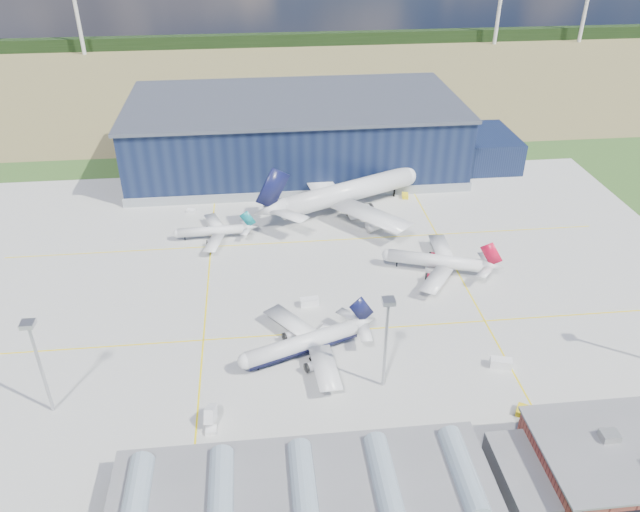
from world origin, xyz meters
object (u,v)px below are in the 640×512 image
at_px(gse_tug_c, 405,196).
at_px(car_a, 577,421).
at_px(hangar, 302,137).
at_px(gse_cart_b, 191,211).
at_px(airstair, 211,417).
at_px(car_b, 298,455).
at_px(light_mast_center, 387,329).
at_px(gse_tug_b, 522,411).
at_px(gse_van_a, 309,302).
at_px(gse_van_c, 501,363).
at_px(gse_cart_a, 430,270).
at_px(gse_van_b, 331,333).
at_px(airliner_navy, 302,336).
at_px(airliner_regional, 211,227).
at_px(light_mast_west, 36,353).
at_px(airliner_widebody, 348,182).
at_px(airliner_red, 436,255).

bearing_deg(gse_tug_c, car_a, -74.26).
relative_size(hangar, gse_cart_b, 52.62).
xyz_separation_m(airstair, car_b, (16.81, -10.85, -0.95)).
relative_size(car_a, car_b, 0.98).
height_order(light_mast_center, gse_cart_b, light_mast_center).
bearing_deg(gse_cart_b, hangar, -31.87).
xyz_separation_m(gse_tug_b, gse_van_a, (-40.23, 43.09, 0.38)).
distance_m(gse_van_a, gse_van_c, 50.01).
bearing_deg(car_a, gse_cart_a, 24.10).
relative_size(gse_tug_c, gse_van_c, 0.69).
relative_size(gse_van_b, airstair, 1.07).
height_order(airliner_navy, car_a, airliner_navy).
xyz_separation_m(hangar, airliner_regional, (-32.70, -54.80, -7.37)).
bearing_deg(airliner_navy, gse_van_a, -120.34).
bearing_deg(gse_tug_b, gse_van_c, 119.55).
bearing_deg(airliner_navy, airliner_regional, -88.62).
distance_m(light_mast_center, gse_tug_c, 96.74).
xyz_separation_m(hangar, airliner_navy, (-9.52, -113.05, -5.84)).
bearing_deg(car_a, gse_cart_b, 49.38).
height_order(hangar, light_mast_west, hangar).
bearing_deg(gse_van_b, gse_cart_a, -12.77).
bearing_deg(gse_cart_a, airliner_navy, -158.16).
relative_size(light_mast_center, gse_van_b, 4.54).
xyz_separation_m(airliner_widebody, car_b, (-24.72, -103.00, -9.66)).
relative_size(airliner_regional, gse_van_c, 5.43).
distance_m(airliner_navy, airliner_red, 51.57).
relative_size(gse_cart_a, gse_tug_c, 0.79).
relative_size(gse_cart_a, car_a, 0.79).
xyz_separation_m(gse_cart_a, gse_van_b, (-31.64, -26.23, 0.59)).
bearing_deg(gse_van_b, car_b, -159.28).
bearing_deg(light_mast_center, airliner_widebody, 86.92).
bearing_deg(gse_tug_c, airliner_red, -83.25).
bearing_deg(gse_van_a, gse_cart_b, 24.73).
bearing_deg(light_mast_center, airstair, -169.04).
xyz_separation_m(light_mast_west, gse_van_c, (97.73, 2.89, -14.28)).
distance_m(gse_van_c, airstair, 65.45).
height_order(light_mast_center, airliner_red, light_mast_center).
bearing_deg(airliner_regional, gse_tug_c, -163.52).
relative_size(gse_cart_a, gse_van_b, 0.52).
bearing_deg(gse_van_c, light_mast_west, 108.44).
bearing_deg(gse_van_a, airstair, 142.26).
bearing_deg(gse_cart_b, car_a, -124.69).
distance_m(gse_tug_c, gse_van_c, 89.13).
xyz_separation_m(airliner_widebody, gse_van_a, (-17.78, -53.38, -9.15)).
bearing_deg(airliner_red, light_mast_west, 45.05).
relative_size(gse_van_a, gse_van_c, 1.02).
bearing_deg(car_a, airliner_regional, 52.31).
height_order(light_mast_center, airstair, light_mast_center).
xyz_separation_m(gse_van_b, car_a, (46.30, -33.45, -0.59)).
bearing_deg(airliner_red, gse_tug_c, -73.38).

